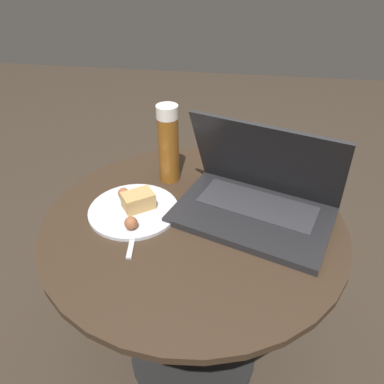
# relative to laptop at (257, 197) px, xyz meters

# --- Properties ---
(ground_plane) EXTENTS (6.00, 6.00, 0.00)m
(ground_plane) POSITION_rel_laptop_xyz_m (-0.15, -0.05, -0.61)
(ground_plane) COLOR #382D23
(table) EXTENTS (0.74, 0.74, 0.56)m
(table) POSITION_rel_laptop_xyz_m (-0.15, -0.05, -0.19)
(table) COLOR black
(table) RESTS_ON ground_plane
(napkin) EXTENTS (0.18, 0.15, 0.00)m
(napkin) POSITION_rel_laptop_xyz_m (-0.31, -0.05, -0.05)
(napkin) COLOR silver
(napkin) RESTS_ON table
(laptop) EXTENTS (0.43, 0.35, 0.24)m
(laptop) POSITION_rel_laptop_xyz_m (0.00, 0.00, 0.00)
(laptop) COLOR #232326
(laptop) RESTS_ON table
(beer_glass) EXTENTS (0.06, 0.06, 0.22)m
(beer_glass) POSITION_rel_laptop_xyz_m (-0.24, 0.12, 0.06)
(beer_glass) COLOR brown
(beer_glass) RESTS_ON table
(snack_plate) EXTENTS (0.23, 0.23, 0.05)m
(snack_plate) POSITION_rel_laptop_xyz_m (-0.30, -0.04, -0.04)
(snack_plate) COLOR silver
(snack_plate) RESTS_ON table
(fork) EXTENTS (0.04, 0.17, 0.00)m
(fork) POSITION_rel_laptop_xyz_m (-0.28, -0.11, -0.05)
(fork) COLOR silver
(fork) RESTS_ON table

